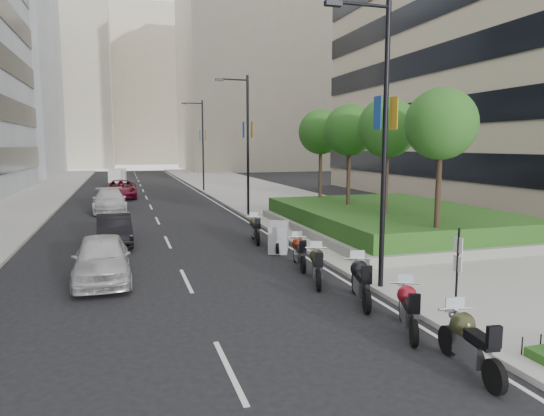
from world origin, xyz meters
name	(u,v)px	position (x,y,z in m)	size (l,w,h in m)	color
ground	(260,315)	(0.00, 0.00, 0.00)	(160.00, 160.00, 0.00)	black
sidewalk_right	(265,195)	(9.00, 30.00, 0.07)	(10.00, 100.00, 0.15)	#9E9B93
sidewalk_left	(10,203)	(-12.00, 30.00, 0.07)	(8.00, 100.00, 0.15)	#9E9B93
lane_edge	(208,198)	(3.70, 30.00, 0.01)	(0.12, 100.00, 0.01)	silver
lane_centre	(147,200)	(-1.50, 30.00, 0.01)	(0.12, 100.00, 0.01)	silver
building_cream_right	(257,75)	(22.00, 80.00, 18.00)	(28.00, 24.00, 36.00)	#B7AD93
building_cream_left	(46,85)	(-18.00, 100.00, 17.00)	(26.00, 24.00, 34.00)	#B7AD93
building_cream_centre	(141,89)	(2.00, 120.00, 19.00)	(30.00, 24.00, 38.00)	#B7AD93
planter	(390,226)	(10.00, 10.00, 0.35)	(10.00, 14.00, 0.40)	gray
hedge	(390,215)	(10.00, 10.00, 0.95)	(9.40, 13.40, 0.80)	#144618
tree_0	(441,124)	(8.50, 4.00, 5.42)	(2.80, 2.80, 6.30)	#332319
tree_1	(388,128)	(8.50, 8.00, 5.42)	(2.80, 2.80, 6.30)	#332319
tree_2	(349,130)	(8.50, 12.00, 5.42)	(2.80, 2.80, 6.30)	#332319
tree_3	(321,132)	(8.50, 16.00, 5.42)	(2.80, 2.80, 6.30)	#332319
lamp_post_0	(381,131)	(4.14, 1.00, 5.07)	(2.34, 0.45, 9.00)	black
lamp_post_1	(245,138)	(4.14, 18.00, 5.07)	(2.34, 0.45, 9.00)	black
lamp_post_2	(201,141)	(4.14, 36.00, 5.07)	(2.34, 0.45, 9.00)	black
parking_sign	(457,268)	(4.80, -2.00, 1.46)	(0.06, 0.32, 2.50)	black
motorcycle_0	(469,342)	(3.17, -4.50, 0.63)	(0.79, 2.37, 1.18)	black
motorcycle_1	(408,309)	(3.19, -2.28, 0.60)	(1.09, 2.12, 1.13)	black
motorcycle_2	(361,281)	(3.13, 0.13, 0.65)	(0.99, 2.39, 1.22)	black
motorcycle_3	(317,266)	(2.68, 2.39, 0.60)	(0.97, 2.19, 1.13)	black
motorcycle_4	(299,252)	(2.85, 4.57, 0.59)	(0.74, 2.20, 1.10)	black
motorcycle_5	(279,237)	(3.02, 7.62, 0.60)	(1.47, 2.14, 1.21)	black
motorcycle_6	(255,229)	(2.55, 9.82, 0.62)	(0.78, 2.34, 1.17)	black
car_a	(102,258)	(-4.24, 4.81, 0.79)	(1.86, 4.62, 1.57)	#B1B1B3
car_b	(114,229)	(-3.92, 11.14, 0.72)	(1.52, 4.36, 1.44)	black
car_c	(110,201)	(-4.39, 23.10, 0.79)	(2.21, 5.44, 1.58)	#B9BABC
car_d	(121,189)	(-3.64, 32.12, 0.80)	(2.65, 5.74, 1.59)	#5B0A1D
delivery_van	(118,178)	(-4.00, 45.71, 0.89)	(1.99, 4.65, 1.91)	white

